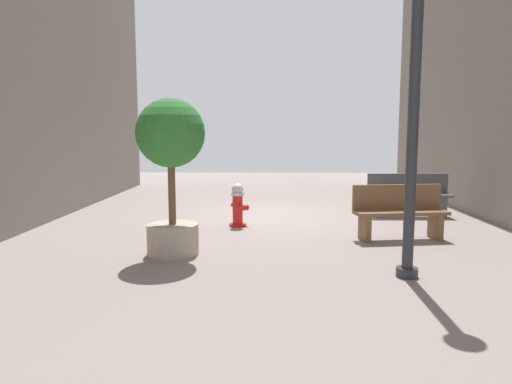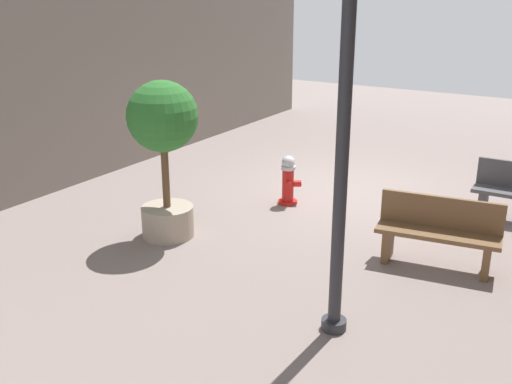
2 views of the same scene
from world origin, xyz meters
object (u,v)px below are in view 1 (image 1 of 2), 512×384
Objects in this scene: bench_far at (399,211)px; street_lamp at (415,77)px; bench_near at (409,194)px; fire_hydrant at (238,205)px; planter_tree at (171,156)px.

bench_far is 0.40× the size of street_lamp.
street_lamp is (1.37, 4.49, 2.03)m from bench_near.
bench_far is at bearing 69.44° from bench_near.
fire_hydrant is 3.94m from bench_near.
planter_tree reaches higher than bench_near.
planter_tree is (0.87, 2.21, 1.08)m from fire_hydrant.
street_lamp reaches higher than planter_tree.
bench_far reaches higher than fire_hydrant.
street_lamp is at bearing 76.88° from bench_far.
street_lamp is (-2.37, 3.29, 2.10)m from fire_hydrant.
bench_near reaches higher than fire_hydrant.
fire_hydrant is 0.52× the size of bench_far.
bench_far is (-2.89, 1.09, 0.06)m from fire_hydrant.
bench_near is 1.08× the size of bench_far.
street_lamp is (-3.25, 1.08, 1.03)m from planter_tree.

